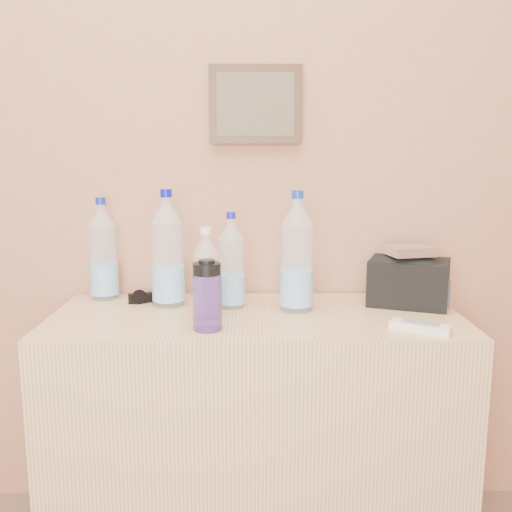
{
  "coord_description": "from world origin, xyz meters",
  "views": [
    {
      "loc": [
        0.23,
        0.07,
        1.24
      ],
      "look_at": [
        0.24,
        1.71,
        0.95
      ],
      "focal_mm": 40.0,
      "sensor_mm": 36.0,
      "label": 1
    }
  ],
  "objects": [
    {
      "name": "nalgene_bottle",
      "position": [
        0.11,
        1.57,
        0.86
      ],
      "size": [
        0.08,
        0.08,
        0.19
      ],
      "rotation": [
        0.0,
        0.0,
        0.42
      ],
      "color": "#4D2781",
      "rests_on": "dresser"
    },
    {
      "name": "pet_large_c",
      "position": [
        0.17,
        1.81,
        0.9
      ],
      "size": [
        0.08,
        0.08,
        0.3
      ],
      "rotation": [
        0.0,
        0.0,
        -0.35
      ],
      "color": "silver",
      "rests_on": "dresser"
    },
    {
      "name": "ac_remote",
      "position": [
        0.69,
        1.55,
        0.78
      ],
      "size": [
        0.17,
        0.12,
        0.02
      ],
      "primitive_type": "cube",
      "rotation": [
        0.0,
        0.0,
        -0.51
      ],
      "color": "silver",
      "rests_on": "dresser"
    },
    {
      "name": "pet_large_a",
      "position": [
        -0.26,
        1.92,
        0.92
      ],
      "size": [
        0.09,
        0.09,
        0.34
      ],
      "rotation": [
        0.0,
        0.0,
        0.15
      ],
      "color": "silver",
      "rests_on": "dresser"
    },
    {
      "name": "picture_frame",
      "position": [
        0.24,
        1.98,
        1.4
      ],
      "size": [
        0.3,
        0.03,
        0.25
      ],
      "primitive_type": null,
      "color": "#382311",
      "rests_on": "room_shell"
    },
    {
      "name": "foil_packet",
      "position": [
        0.72,
        1.81,
        0.95
      ],
      "size": [
        0.15,
        0.14,
        0.03
      ],
      "primitive_type": "cube",
      "rotation": [
        0.0,
        0.0,
        0.21
      ],
      "color": "silver",
      "rests_on": "toiletry_bag"
    },
    {
      "name": "dresser",
      "position": [
        0.24,
        1.72,
        0.38
      ],
      "size": [
        1.23,
        0.51,
        0.77
      ],
      "primitive_type": "cube",
      "color": "tan",
      "rests_on": "ground"
    },
    {
      "name": "pet_small",
      "position": [
        0.1,
        1.69,
        0.88
      ],
      "size": [
        0.08,
        0.08,
        0.27
      ],
      "rotation": [
        0.0,
        0.0,
        0.34
      ],
      "color": "silver",
      "rests_on": "dresser"
    },
    {
      "name": "toiletry_bag",
      "position": [
        0.73,
        1.83,
        0.85
      ],
      "size": [
        0.29,
        0.25,
        0.16
      ],
      "primitive_type": null,
      "rotation": [
        0.0,
        0.0,
        -0.35
      ],
      "color": "black",
      "rests_on": "dresser"
    },
    {
      "name": "pet_large_d",
      "position": [
        0.37,
        1.77,
        0.93
      ],
      "size": [
        0.1,
        0.1,
        0.37
      ],
      "rotation": [
        0.0,
        0.0,
        -0.06
      ],
      "color": "silver",
      "rests_on": "dresser"
    },
    {
      "name": "pet_large_b",
      "position": [
        -0.04,
        1.83,
        0.93
      ],
      "size": [
        0.1,
        0.1,
        0.37
      ],
      "rotation": [
        0.0,
        0.0,
        -0.22
      ],
      "color": "white",
      "rests_on": "dresser"
    },
    {
      "name": "sunglasses",
      "position": [
        -0.11,
        1.87,
        0.78
      ],
      "size": [
        0.14,
        0.09,
        0.03
      ],
      "primitive_type": null,
      "rotation": [
        0.0,
        0.0,
        0.35
      ],
      "color": "black",
      "rests_on": "dresser"
    }
  ]
}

